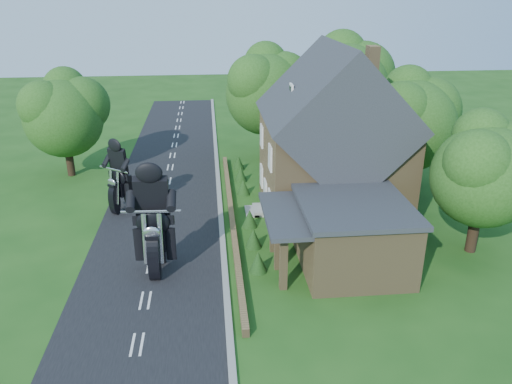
{
  "coord_description": "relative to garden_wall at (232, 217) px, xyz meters",
  "views": [
    {
      "loc": [
        3.13,
        -22.24,
        13.02
      ],
      "look_at": [
        5.53,
        2.53,
        2.8
      ],
      "focal_mm": 35.0,
      "sensor_mm": 36.0,
      "label": 1
    }
  ],
  "objects": [
    {
      "name": "shrub_d",
      "position": [
        1.0,
        4.0,
        0.35
      ],
      "size": [
        0.9,
        0.9,
        1.1
      ],
      "primitive_type": "cone",
      "color": "#153711",
      "rests_on": "ground"
    },
    {
      "name": "tree_annex_side",
      "position": [
        12.83,
        -4.9,
        4.49
      ],
      "size": [
        5.64,
        5.2,
        7.48
      ],
      "color": "black",
      "rests_on": "ground"
    },
    {
      "name": "tree_house_right",
      "position": [
        12.35,
        3.62,
        4.99
      ],
      "size": [
        6.51,
        6.0,
        8.4
      ],
      "color": "black",
      "rests_on": "ground"
    },
    {
      "name": "shrub_c",
      "position": [
        1.0,
        -1.0,
        0.35
      ],
      "size": [
        0.9,
        0.9,
        1.1
      ],
      "primitive_type": "cone",
      "color": "#153711",
      "rests_on": "ground"
    },
    {
      "name": "road",
      "position": [
        -4.3,
        -5.0,
        -0.19
      ],
      "size": [
        7.0,
        80.0,
        0.02
      ],
      "primitive_type": "cube",
      "color": "black",
      "rests_on": "ground"
    },
    {
      "name": "shrub_b",
      "position": [
        1.0,
        -3.5,
        0.35
      ],
      "size": [
        0.9,
        0.9,
        1.1
      ],
      "primitive_type": "cone",
      "color": "#153711",
      "rests_on": "ground"
    },
    {
      "name": "garden_wall",
      "position": [
        0.0,
        0.0,
        0.0
      ],
      "size": [
        0.3,
        22.0,
        0.4
      ],
      "primitive_type": "cube",
      "color": "olive",
      "rests_on": "ground"
    },
    {
      "name": "kerb",
      "position": [
        -0.65,
        -5.0,
        -0.14
      ],
      "size": [
        0.3,
        80.0,
        0.12
      ],
      "primitive_type": "cube",
      "color": "gray",
      "rests_on": "ground"
    },
    {
      "name": "ground",
      "position": [
        -4.3,
        -5.0,
        -0.2
      ],
      "size": [
        120.0,
        120.0,
        0.0
      ],
      "primitive_type": "plane",
      "color": "#1C4814",
      "rests_on": "ground"
    },
    {
      "name": "shrub_a",
      "position": [
        1.0,
        -6.0,
        0.35
      ],
      "size": [
        0.9,
        0.9,
        1.1
      ],
      "primitive_type": "cone",
      "color": "#153711",
      "rests_on": "ground"
    },
    {
      "name": "shrub_e",
      "position": [
        1.0,
        6.5,
        0.35
      ],
      "size": [
        0.9,
        0.9,
        1.1
      ],
      "primitive_type": "cone",
      "color": "#153711",
      "rests_on": "ground"
    },
    {
      "name": "motorcycle_follow",
      "position": [
        -6.72,
        2.05,
        0.51
      ],
      "size": [
        1.21,
        1.46,
        1.42
      ],
      "primitive_type": null,
      "rotation": [
        0.0,
        0.0,
        2.51
      ],
      "color": "black",
      "rests_on": "ground"
    },
    {
      "name": "tree_behind_house",
      "position": [
        9.88,
        11.14,
        6.03
      ],
      "size": [
        7.81,
        7.2,
        10.08
      ],
      "color": "black",
      "rests_on": "ground"
    },
    {
      "name": "motorcycle_lead",
      "position": [
        -3.95,
        -5.53,
        0.66
      ],
      "size": [
        0.55,
        1.87,
        1.73
      ],
      "primitive_type": null,
      "rotation": [
        0.0,
        0.0,
        3.1
      ],
      "color": "black",
      "rests_on": "ground"
    },
    {
      "name": "shrub_f",
      "position": [
        1.0,
        9.0,
        0.35
      ],
      "size": [
        0.9,
        0.9,
        1.1
      ],
      "primitive_type": "cone",
      "color": "#153711",
      "rests_on": "ground"
    },
    {
      "name": "annex",
      "position": [
        5.57,
        -5.8,
        1.57
      ],
      "size": [
        7.05,
        5.94,
        3.44
      ],
      "color": "olive",
      "rests_on": "ground"
    },
    {
      "name": "tree_behind_left",
      "position": [
        3.86,
        12.13,
        5.53
      ],
      "size": [
        6.94,
        6.4,
        9.16
      ],
      "color": "black",
      "rests_on": "ground"
    },
    {
      "name": "house",
      "position": [
        6.19,
        1.0,
        4.14
      ],
      "size": [
        9.54,
        8.64,
        10.24
      ],
      "color": "olive",
      "rests_on": "ground"
    },
    {
      "name": "tree_far_road",
      "position": [
        -11.16,
        9.11,
        4.64
      ],
      "size": [
        6.08,
        5.6,
        7.84
      ],
      "color": "black",
      "rests_on": "ground"
    }
  ]
}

